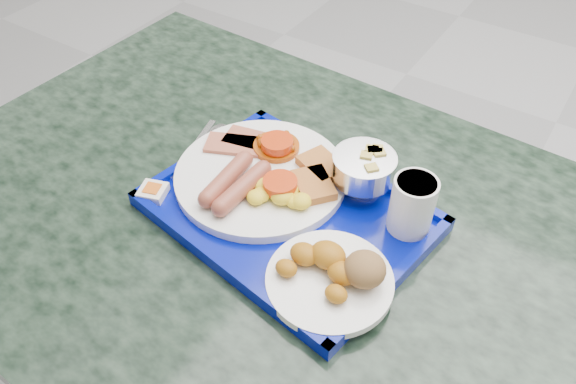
{
  "coord_description": "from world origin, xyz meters",
  "views": [
    {
      "loc": [
        0.08,
        -1.48,
        1.4
      ],
      "look_at": [
        -0.24,
        -0.98,
        0.82
      ],
      "focal_mm": 35.0,
      "sensor_mm": 36.0,
      "label": 1
    }
  ],
  "objects_px": {
    "table": "(280,293)",
    "juice_cup": "(412,203)",
    "tray": "(288,213)",
    "bread_plate": "(335,274)",
    "main_plate": "(265,175)",
    "fruit_bowl": "(364,168)"
  },
  "relations": [
    {
      "from": "main_plate",
      "to": "juice_cup",
      "type": "xyz_separation_m",
      "value": [
        0.24,
        0.04,
        0.03
      ]
    },
    {
      "from": "tray",
      "to": "fruit_bowl",
      "type": "bearing_deg",
      "value": 55.76
    },
    {
      "from": "bread_plate",
      "to": "juice_cup",
      "type": "bearing_deg",
      "value": 74.52
    },
    {
      "from": "table",
      "to": "juice_cup",
      "type": "relative_size",
      "value": 13.97
    },
    {
      "from": "fruit_bowl",
      "to": "tray",
      "type": "bearing_deg",
      "value": -124.24
    },
    {
      "from": "juice_cup",
      "to": "table",
      "type": "bearing_deg",
      "value": -155.11
    },
    {
      "from": "tray",
      "to": "bread_plate",
      "type": "bearing_deg",
      "value": -31.93
    },
    {
      "from": "table",
      "to": "main_plate",
      "type": "relative_size",
      "value": 4.52
    },
    {
      "from": "tray",
      "to": "juice_cup",
      "type": "bearing_deg",
      "value": 22.91
    },
    {
      "from": "table",
      "to": "bread_plate",
      "type": "distance_m",
      "value": 0.27
    },
    {
      "from": "main_plate",
      "to": "juice_cup",
      "type": "bearing_deg",
      "value": 8.81
    },
    {
      "from": "table",
      "to": "fruit_bowl",
      "type": "distance_m",
      "value": 0.29
    },
    {
      "from": "bread_plate",
      "to": "juice_cup",
      "type": "height_order",
      "value": "juice_cup"
    },
    {
      "from": "tray",
      "to": "main_plate",
      "type": "distance_m",
      "value": 0.08
    },
    {
      "from": "tray",
      "to": "juice_cup",
      "type": "xyz_separation_m",
      "value": [
        0.17,
        0.07,
        0.05
      ]
    },
    {
      "from": "table",
      "to": "main_plate",
      "type": "xyz_separation_m",
      "value": [
        -0.06,
        0.05,
        0.22
      ]
    },
    {
      "from": "table",
      "to": "juice_cup",
      "type": "xyz_separation_m",
      "value": [
        0.18,
        0.08,
        0.26
      ]
    },
    {
      "from": "table",
      "to": "tray",
      "type": "relative_size",
      "value": 2.8
    },
    {
      "from": "table",
      "to": "main_plate",
      "type": "height_order",
      "value": "main_plate"
    },
    {
      "from": "table",
      "to": "bread_plate",
      "type": "relative_size",
      "value": 7.22
    },
    {
      "from": "main_plate",
      "to": "bread_plate",
      "type": "bearing_deg",
      "value": -30.32
    },
    {
      "from": "fruit_bowl",
      "to": "juice_cup",
      "type": "distance_m",
      "value": 0.1
    }
  ]
}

